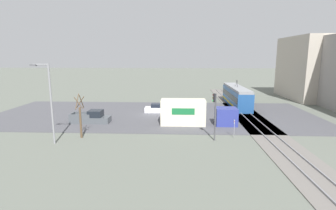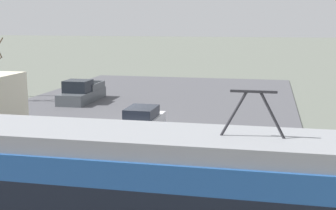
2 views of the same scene
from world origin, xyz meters
name	(u,v)px [view 1 (image 1 of 2)]	position (x,y,z in m)	size (l,w,h in m)	color
ground_plane	(154,115)	(0.00, 0.00, 0.00)	(320.00, 320.00, 0.00)	#60665B
road_surface	(154,114)	(0.00, 0.00, 0.04)	(21.29, 50.89, 0.08)	#4C4C51
rail_bed	(247,115)	(0.00, 14.76, 0.05)	(63.53, 4.40, 0.22)	slate
light_rail_tram	(236,96)	(-8.26, 14.76, 1.80)	(14.90, 2.64, 4.68)	#235193
box_truck	(193,113)	(6.18, 6.04, 1.66)	(2.52, 10.17, 3.42)	navy
pickup_truck	(91,118)	(5.79, -8.16, 0.75)	(2.04, 5.42, 1.77)	#4C5156
sedan_car_0	(158,109)	(-1.56, 0.62, 0.67)	(1.86, 4.39, 1.43)	silver
traffic_light_pole	(215,110)	(12.69, 8.01, 3.42)	(0.28, 0.47, 5.28)	#47474C
street_tree	(80,118)	(12.41, -7.09, 2.31)	(1.20, 0.99, 5.07)	brown
street_lamp_near_crossing	(49,99)	(14.54, -9.42, 4.90)	(0.36, 1.95, 8.53)	gray
no_parking_sign	(234,127)	(11.60, 10.43, 1.31)	(0.32, 0.08, 2.14)	gray
backdrop_office_block	(314,68)	(-17.70, 33.14, 6.66)	(16.10, 10.62, 13.33)	#B2A899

